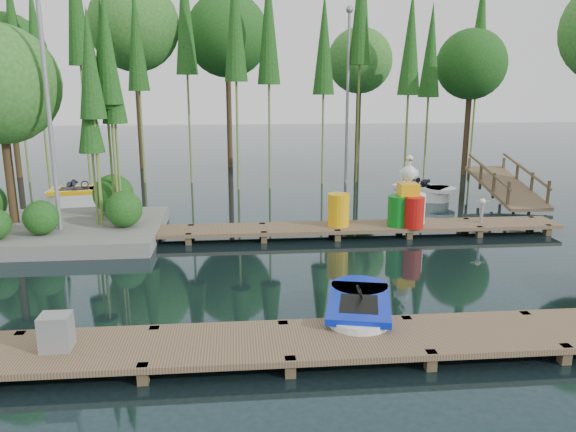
{
  "coord_description": "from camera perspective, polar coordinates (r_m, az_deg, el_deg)",
  "views": [
    {
      "loc": [
        -0.75,
        -12.66,
        4.29
      ],
      "look_at": [
        0.5,
        0.5,
        1.1
      ],
      "focal_mm": 35.0,
      "sensor_mm": 36.0,
      "label": 1
    }
  ],
  "objects": [
    {
      "name": "ground_plane",
      "position": [
        13.39,
        -1.94,
        -5.13
      ],
      "size": [
        90.0,
        90.0,
        0.0
      ],
      "primitive_type": "plane",
      "color": "#1C2F34"
    },
    {
      "name": "near_dock",
      "position": [
        9.15,
        -0.17,
        -12.76
      ],
      "size": [
        18.0,
        1.5,
        0.5
      ],
      "color": "brown",
      "rests_on": "ground"
    },
    {
      "name": "far_dock",
      "position": [
        15.79,
        1.12,
        -1.34
      ],
      "size": [
        15.0,
        1.2,
        0.5
      ],
      "color": "brown",
      "rests_on": "ground"
    },
    {
      "name": "island",
      "position": [
        16.93,
        -24.84,
        8.58
      ],
      "size": [
        6.2,
        4.2,
        6.75
      ],
      "color": "slate",
      "rests_on": "ground"
    },
    {
      "name": "tree_screen",
      "position": [
        23.37,
        -9.0,
        17.89
      ],
      "size": [
        34.42,
        18.53,
        10.31
      ],
      "color": "#412F1B",
      "rests_on": "ground"
    },
    {
      "name": "lamp_island",
      "position": [
        15.89,
        -23.39,
        12.38
      ],
      "size": [
        0.3,
        0.3,
        7.25
      ],
      "color": "gray",
      "rests_on": "ground"
    },
    {
      "name": "lamp_rear",
      "position": [
        24.14,
        6.1,
        13.42
      ],
      "size": [
        0.3,
        0.3,
        7.25
      ],
      "color": "gray",
      "rests_on": "ground"
    },
    {
      "name": "ramp",
      "position": [
        21.82,
        21.24,
        2.87
      ],
      "size": [
        1.5,
        3.94,
        1.49
      ],
      "color": "brown",
      "rests_on": "ground"
    },
    {
      "name": "boat_blue",
      "position": [
        10.3,
        7.19,
        -9.74
      ],
      "size": [
        1.59,
        2.57,
        0.8
      ],
      "rotation": [
        0.0,
        0.0,
        -0.23
      ],
      "color": "white",
      "rests_on": "ground"
    },
    {
      "name": "boat_yellow_far",
      "position": [
        21.36,
        -20.14,
        1.92
      ],
      "size": [
        2.84,
        1.55,
        1.36
      ],
      "rotation": [
        0.0,
        0.0,
        -0.22
      ],
      "color": "white",
      "rests_on": "ground"
    },
    {
      "name": "boat_white_far",
      "position": [
        21.49,
        13.41,
        2.37
      ],
      "size": [
        2.53,
        2.42,
        1.14
      ],
      "rotation": [
        0.0,
        0.0,
        -0.03
      ],
      "color": "white",
      "rests_on": "ground"
    },
    {
      "name": "utility_cabinet",
      "position": [
        9.38,
        -22.49,
        -10.83
      ],
      "size": [
        0.46,
        0.39,
        0.56
      ],
      "primitive_type": "cube",
      "color": "gray",
      "rests_on": "near_dock"
    },
    {
      "name": "yellow_barrel",
      "position": [
        15.83,
        5.14,
        0.63
      ],
      "size": [
        0.61,
        0.61,
        0.92
      ],
      "primitive_type": "cylinder",
      "color": "#FBAF0D",
      "rests_on": "far_dock"
    },
    {
      "name": "drum_cluster",
      "position": [
        16.13,
        12.17,
        1.08
      ],
      "size": [
        1.16,
        1.06,
        2.0
      ],
      "color": "#0C7219",
      "rests_on": "far_dock"
    },
    {
      "name": "seagull_post",
      "position": [
        17.09,
        19.13,
        0.94
      ],
      "size": [
        0.44,
        0.24,
        0.71
      ],
      "color": "gray",
      "rests_on": "far_dock"
    }
  ]
}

